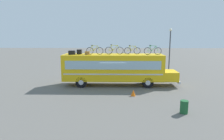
{
  "coord_description": "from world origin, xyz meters",
  "views": [
    {
      "loc": [
        0.37,
        -19.77,
        4.99
      ],
      "look_at": [
        -0.1,
        0.0,
        1.56
      ],
      "focal_mm": 32.23,
      "sensor_mm": 36.0,
      "label": 1
    }
  ],
  "objects_px": {
    "luggage_bag_2": "(79,52)",
    "rooftop_bicycle_4": "(153,51)",
    "traffic_cone": "(133,93)",
    "luggage_bag_1": "(72,53)",
    "luggage_bag_3": "(87,53)",
    "rooftop_bicycle_2": "(114,50)",
    "street_lamp": "(170,46)",
    "rooftop_bicycle_3": "(132,50)",
    "rooftop_bicycle_1": "(95,51)",
    "bus": "(116,68)",
    "trash_bin": "(184,107)"
  },
  "relations": [
    {
      "from": "luggage_bag_2",
      "to": "traffic_cone",
      "type": "relative_size",
      "value": 0.99
    },
    {
      "from": "luggage_bag_2",
      "to": "street_lamp",
      "type": "relative_size",
      "value": 0.09
    },
    {
      "from": "luggage_bag_1",
      "to": "rooftop_bicycle_4",
      "type": "relative_size",
      "value": 0.36
    },
    {
      "from": "bus",
      "to": "luggage_bag_1",
      "type": "xyz_separation_m",
      "value": [
        -4.28,
        -0.25,
        1.53
      ]
    },
    {
      "from": "street_lamp",
      "to": "traffic_cone",
      "type": "bearing_deg",
      "value": -117.9
    },
    {
      "from": "rooftop_bicycle_3",
      "to": "street_lamp",
      "type": "distance_m",
      "value": 8.53
    },
    {
      "from": "rooftop_bicycle_2",
      "to": "traffic_cone",
      "type": "bearing_deg",
      "value": -66.65
    },
    {
      "from": "luggage_bag_1",
      "to": "rooftop_bicycle_1",
      "type": "distance_m",
      "value": 2.24
    },
    {
      "from": "bus",
      "to": "trash_bin",
      "type": "relative_size",
      "value": 13.38
    },
    {
      "from": "bus",
      "to": "luggage_bag_3",
      "type": "height_order",
      "value": "luggage_bag_3"
    },
    {
      "from": "luggage_bag_1",
      "to": "rooftop_bicycle_4",
      "type": "xyz_separation_m",
      "value": [
        7.87,
        0.02,
        0.2
      ]
    },
    {
      "from": "traffic_cone",
      "to": "street_lamp",
      "type": "xyz_separation_m",
      "value": [
        5.6,
        10.57,
        3.34
      ]
    },
    {
      "from": "luggage_bag_2",
      "to": "rooftop_bicycle_3",
      "type": "bearing_deg",
      "value": 1.68
    },
    {
      "from": "rooftop_bicycle_4",
      "to": "traffic_cone",
      "type": "height_order",
      "value": "rooftop_bicycle_4"
    },
    {
      "from": "rooftop_bicycle_2",
      "to": "trash_bin",
      "type": "distance_m",
      "value": 9.33
    },
    {
      "from": "traffic_cone",
      "to": "luggage_bag_1",
      "type": "bearing_deg",
      "value": 149.71
    },
    {
      "from": "bus",
      "to": "luggage_bag_1",
      "type": "bearing_deg",
      "value": -176.71
    },
    {
      "from": "rooftop_bicycle_1",
      "to": "street_lamp",
      "type": "bearing_deg",
      "value": 37.48
    },
    {
      "from": "luggage_bag_2",
      "to": "traffic_cone",
      "type": "height_order",
      "value": "luggage_bag_2"
    },
    {
      "from": "luggage_bag_3",
      "to": "traffic_cone",
      "type": "height_order",
      "value": "luggage_bag_3"
    },
    {
      "from": "luggage_bag_2",
      "to": "luggage_bag_1",
      "type": "bearing_deg",
      "value": -145.15
    },
    {
      "from": "rooftop_bicycle_3",
      "to": "traffic_cone",
      "type": "distance_m",
      "value": 5.13
    },
    {
      "from": "rooftop_bicycle_2",
      "to": "rooftop_bicycle_3",
      "type": "distance_m",
      "value": 1.81
    },
    {
      "from": "rooftop_bicycle_2",
      "to": "rooftop_bicycle_4",
      "type": "xyz_separation_m",
      "value": [
        3.73,
        -0.41,
        -0.01
      ]
    },
    {
      "from": "traffic_cone",
      "to": "rooftop_bicycle_3",
      "type": "bearing_deg",
      "value": 87.68
    },
    {
      "from": "luggage_bag_3",
      "to": "rooftop_bicycle_3",
      "type": "bearing_deg",
      "value": 7.64
    },
    {
      "from": "street_lamp",
      "to": "luggage_bag_3",
      "type": "bearing_deg",
      "value": -143.98
    },
    {
      "from": "luggage_bag_1",
      "to": "luggage_bag_3",
      "type": "relative_size",
      "value": 1.37
    },
    {
      "from": "bus",
      "to": "street_lamp",
      "type": "height_order",
      "value": "street_lamp"
    },
    {
      "from": "rooftop_bicycle_2",
      "to": "rooftop_bicycle_4",
      "type": "relative_size",
      "value": 1.08
    },
    {
      "from": "luggage_bag_2",
      "to": "rooftop_bicycle_2",
      "type": "bearing_deg",
      "value": -0.61
    },
    {
      "from": "bus",
      "to": "luggage_bag_3",
      "type": "xyz_separation_m",
      "value": [
        -2.76,
        -0.23,
        1.49
      ]
    },
    {
      "from": "rooftop_bicycle_2",
      "to": "trash_bin",
      "type": "xyz_separation_m",
      "value": [
        4.61,
        -7.49,
        -3.1
      ]
    },
    {
      "from": "trash_bin",
      "to": "street_lamp",
      "type": "relative_size",
      "value": 0.14
    },
    {
      "from": "bus",
      "to": "rooftop_bicycle_4",
      "type": "height_order",
      "value": "rooftop_bicycle_4"
    },
    {
      "from": "rooftop_bicycle_2",
      "to": "street_lamp",
      "type": "xyz_separation_m",
      "value": [
        7.24,
        6.77,
        0.08
      ]
    },
    {
      "from": "traffic_cone",
      "to": "luggage_bag_3",
      "type": "bearing_deg",
      "value": 141.46
    },
    {
      "from": "luggage_bag_2",
      "to": "rooftop_bicycle_1",
      "type": "relative_size",
      "value": 0.31
    },
    {
      "from": "bus",
      "to": "rooftop_bicycle_1",
      "type": "relative_size",
      "value": 6.8
    },
    {
      "from": "traffic_cone",
      "to": "street_lamp",
      "type": "distance_m",
      "value": 12.42
    },
    {
      "from": "bus",
      "to": "rooftop_bicycle_3",
      "type": "height_order",
      "value": "rooftop_bicycle_3"
    },
    {
      "from": "trash_bin",
      "to": "traffic_cone",
      "type": "xyz_separation_m",
      "value": [
        -2.97,
        3.69,
        -0.16
      ]
    },
    {
      "from": "rooftop_bicycle_3",
      "to": "rooftop_bicycle_4",
      "type": "xyz_separation_m",
      "value": [
        1.93,
        -0.6,
        0.02
      ]
    },
    {
      "from": "bus",
      "to": "rooftop_bicycle_2",
      "type": "xyz_separation_m",
      "value": [
        -0.14,
        0.18,
        1.74
      ]
    },
    {
      "from": "luggage_bag_2",
      "to": "rooftop_bicycle_4",
      "type": "distance_m",
      "value": 7.23
    },
    {
      "from": "rooftop_bicycle_3",
      "to": "rooftop_bicycle_4",
      "type": "height_order",
      "value": "rooftop_bicycle_4"
    },
    {
      "from": "bus",
      "to": "luggage_bag_3",
      "type": "relative_size",
      "value": 25.51
    },
    {
      "from": "rooftop_bicycle_1",
      "to": "traffic_cone",
      "type": "relative_size",
      "value": 3.16
    },
    {
      "from": "rooftop_bicycle_4",
      "to": "trash_bin",
      "type": "xyz_separation_m",
      "value": [
        0.88,
        -7.08,
        -3.09
      ]
    },
    {
      "from": "trash_bin",
      "to": "street_lamp",
      "type": "height_order",
      "value": "street_lamp"
    }
  ]
}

